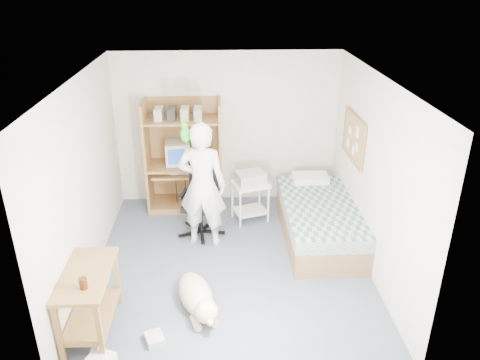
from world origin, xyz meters
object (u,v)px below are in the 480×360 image
at_px(side_desk, 89,293).
at_px(dog, 197,297).
at_px(person, 202,185).
at_px(printer_cart, 250,196).
at_px(bed, 319,220).
at_px(computer_hutch, 184,160).
at_px(office_chair, 202,208).

relative_size(side_desk, dog, 0.91).
distance_m(person, dog, 1.65).
height_order(side_desk, printer_cart, side_desk).
bearing_deg(dog, bed, 23.86).
bearing_deg(dog, person, 70.26).
height_order(bed, dog, bed).
bearing_deg(printer_cart, computer_hutch, 134.54).
bearing_deg(computer_hutch, bed, -29.29).
height_order(dog, printer_cart, printer_cart).
distance_m(bed, printer_cart, 1.14).
xyz_separation_m(computer_hutch, dog, (0.28, -2.66, -0.64)).
bearing_deg(computer_hutch, dog, -83.98).
relative_size(bed, dog, 1.83).
distance_m(bed, dog, 2.31).
xyz_separation_m(bed, person, (-1.68, -0.06, 0.62)).
xyz_separation_m(office_chair, printer_cart, (0.75, 0.34, 0.03)).
xyz_separation_m(bed, office_chair, (-1.71, 0.25, 0.10)).
bearing_deg(computer_hutch, side_desk, -106.14).
relative_size(office_chair, person, 0.60).
bearing_deg(person, side_desk, 68.53).
distance_m(side_desk, office_chair, 2.36).
distance_m(computer_hutch, side_desk, 3.08).
distance_m(person, printer_cart, 1.08).
relative_size(computer_hutch, dog, 1.63).
xyz_separation_m(side_desk, office_chair, (1.14, 2.06, -0.10)).
bearing_deg(side_desk, printer_cart, 51.86).
distance_m(office_chair, printer_cart, 0.82).
bearing_deg(person, office_chair, -70.79).
bearing_deg(office_chair, side_desk, -106.54).
distance_m(computer_hutch, printer_cart, 1.23).
height_order(side_desk, person, person).
xyz_separation_m(side_desk, dog, (1.13, 0.27, -0.31)).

